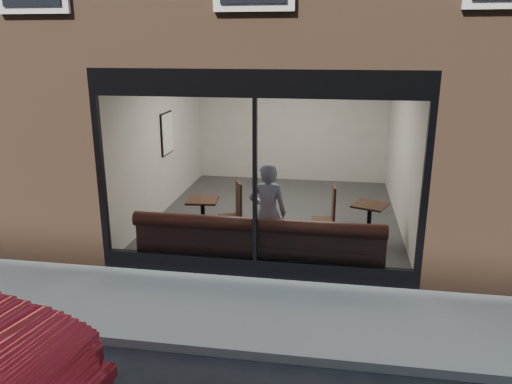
% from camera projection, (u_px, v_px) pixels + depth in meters
% --- Properties ---
extents(ground, '(120.00, 120.00, 0.00)m').
position_uv_depth(ground, '(227.00, 353.00, 5.94)').
color(ground, black).
rests_on(ground, ground).
extents(sidewalk_near, '(40.00, 2.00, 0.01)m').
position_uv_depth(sidewalk_near, '(243.00, 310.00, 6.89)').
color(sidewalk_near, gray).
rests_on(sidewalk_near, ground).
extents(kerb_near, '(40.00, 0.10, 0.12)m').
position_uv_depth(kerb_near, '(226.00, 351.00, 5.88)').
color(kerb_near, gray).
rests_on(kerb_near, ground).
extents(host_building_pier_left, '(2.50, 12.00, 3.20)m').
position_uv_depth(host_building_pier_left, '(155.00, 118.00, 13.63)').
color(host_building_pier_left, brown).
rests_on(host_building_pier_left, ground).
extents(host_building_pier_right, '(2.50, 12.00, 3.20)m').
position_uv_depth(host_building_pier_right, '(441.00, 124.00, 12.47)').
color(host_building_pier_right, brown).
rests_on(host_building_pier_right, ground).
extents(host_building_backfill, '(5.00, 6.00, 3.20)m').
position_uv_depth(host_building_backfill, '(301.00, 107.00, 15.89)').
color(host_building_backfill, brown).
rests_on(host_building_backfill, ground).
extents(cafe_floor, '(6.00, 6.00, 0.00)m').
position_uv_depth(cafe_floor, '(277.00, 215.00, 10.67)').
color(cafe_floor, '#2D2D30').
rests_on(cafe_floor, ground).
extents(cafe_ceiling, '(6.00, 6.00, 0.00)m').
position_uv_depth(cafe_ceiling, '(279.00, 62.00, 9.76)').
color(cafe_ceiling, white).
rests_on(cafe_ceiling, host_building_upper).
extents(cafe_wall_back, '(5.00, 0.00, 5.00)m').
position_uv_depth(cafe_wall_back, '(292.00, 121.00, 13.04)').
color(cafe_wall_back, beige).
rests_on(cafe_wall_back, ground).
extents(cafe_wall_left, '(0.00, 6.00, 6.00)m').
position_uv_depth(cafe_wall_left, '(162.00, 139.00, 10.60)').
color(cafe_wall_left, beige).
rests_on(cafe_wall_left, ground).
extents(cafe_wall_right, '(0.00, 6.00, 6.00)m').
position_uv_depth(cafe_wall_right, '(404.00, 146.00, 9.83)').
color(cafe_wall_right, beige).
rests_on(cafe_wall_right, ground).
extents(storefront_kick, '(5.00, 0.10, 0.30)m').
position_uv_depth(storefront_kick, '(255.00, 268.00, 7.84)').
color(storefront_kick, black).
rests_on(storefront_kick, ground).
extents(storefront_header, '(5.00, 0.10, 0.40)m').
position_uv_depth(storefront_header, '(255.00, 83.00, 7.03)').
color(storefront_header, black).
rests_on(storefront_header, host_building_upper).
extents(storefront_mullion, '(0.06, 0.10, 2.50)m').
position_uv_depth(storefront_mullion, '(255.00, 182.00, 7.44)').
color(storefront_mullion, black).
rests_on(storefront_mullion, storefront_kick).
extents(storefront_glass, '(4.80, 0.00, 4.80)m').
position_uv_depth(storefront_glass, '(255.00, 183.00, 7.41)').
color(storefront_glass, white).
rests_on(storefront_glass, storefront_kick).
extents(banquette, '(4.00, 0.55, 0.45)m').
position_uv_depth(banquette, '(259.00, 254.00, 8.20)').
color(banquette, '#3B1B15').
rests_on(banquette, cafe_floor).
extents(person, '(0.63, 0.42, 1.71)m').
position_uv_depth(person, '(268.00, 213.00, 8.22)').
color(person, '#99A3CD').
rests_on(person, cafe_floor).
extents(cafe_table_left, '(0.61, 0.61, 0.04)m').
position_uv_depth(cafe_table_left, '(202.00, 200.00, 9.29)').
color(cafe_table_left, black).
rests_on(cafe_table_left, cafe_floor).
extents(cafe_table_right, '(0.73, 0.73, 0.04)m').
position_uv_depth(cafe_table_right, '(370.00, 205.00, 9.01)').
color(cafe_table_right, black).
rests_on(cafe_table_right, cafe_floor).
extents(cafe_chair_left, '(0.51, 0.51, 0.04)m').
position_uv_depth(cafe_chair_left, '(230.00, 217.00, 9.88)').
color(cafe_chair_left, black).
rests_on(cafe_chair_left, cafe_floor).
extents(cafe_chair_right, '(0.46, 0.46, 0.04)m').
position_uv_depth(cafe_chair_right, '(323.00, 221.00, 9.67)').
color(cafe_chair_right, black).
rests_on(cafe_chair_right, cafe_floor).
extents(wall_poster, '(0.02, 0.64, 0.85)m').
position_uv_depth(wall_poster, '(168.00, 133.00, 10.80)').
color(wall_poster, white).
rests_on(wall_poster, cafe_wall_left).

